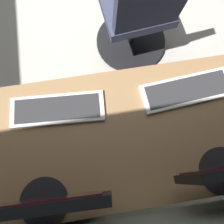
{
  "coord_description": "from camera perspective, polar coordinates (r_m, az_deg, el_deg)",
  "views": [
    {
      "loc": [
        0.19,
        1.89,
        1.78
      ],
      "look_at": [
        0.15,
        1.65,
        0.95
      ],
      "focal_mm": 38.62,
      "sensor_mm": 36.0,
      "label": 1
    }
  ],
  "objects": [
    {
      "name": "keyboard_spare",
      "position": [
        1.16,
        17.27,
        4.96
      ],
      "size": [
        0.43,
        0.17,
        0.02
      ],
      "color": "silver",
      "rests_on": "desk"
    },
    {
      "name": "monitor_primary",
      "position": [
        0.86,
        -19.99,
        -20.43
      ],
      "size": [
        0.56,
        0.2,
        0.4
      ],
      "color": "black",
      "rests_on": "desk"
    },
    {
      "name": "drawer_pedestal",
      "position": [
        1.46,
        -11.34,
        -11.18
      ],
      "size": [
        0.4,
        0.51,
        0.69
      ],
      "color": "#936D47",
      "rests_on": "ground"
    },
    {
      "name": "office_chair",
      "position": [
        1.68,
        6.36,
        21.9
      ],
      "size": [
        0.56,
        0.57,
        0.97
      ],
      "color": "#383D56",
      "rests_on": "ground"
    },
    {
      "name": "desk",
      "position": [
        1.14,
        0.4,
        -6.48
      ],
      "size": [
        1.9,
        0.62,
        0.73
      ],
      "color": "#936D47",
      "rests_on": "ground"
    },
    {
      "name": "keyboard_main",
      "position": [
        1.11,
        -12.79,
        0.67
      ],
      "size": [
        0.43,
        0.17,
        0.02
      ],
      "color": "silver",
      "rests_on": "desk"
    }
  ]
}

